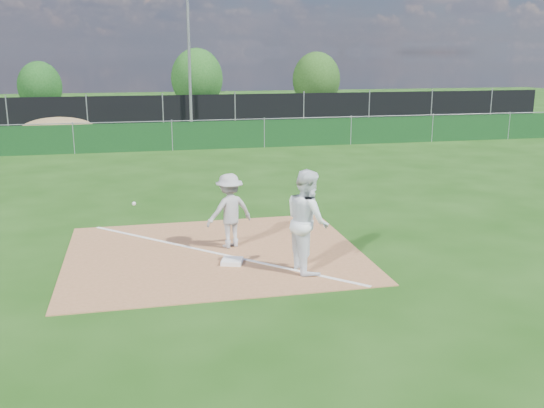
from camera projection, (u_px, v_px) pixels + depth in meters
The scene contains 17 objects.
ground at pixel (182, 172), 21.08m from camera, with size 90.00×90.00×0.00m, color #173F0D.
infield_dirt at pixel (214, 253), 12.56m from camera, with size 6.00×5.00×0.02m, color #99633D.
foul_line at pixel (214, 253), 12.56m from camera, with size 0.08×7.00×0.01m, color white.
green_fence at pixel (172, 136), 25.67m from camera, with size 44.00×0.05×1.20m, color #0E3413.
dirt_mound at pixel (58, 130), 27.93m from camera, with size 3.38×2.60×1.17m, color olive.
black_fence at pixel (163, 112), 33.17m from camera, with size 46.00×0.04×1.80m, color black.
parking_lot at pixel (160, 119), 38.12m from camera, with size 46.00×9.00×0.01m, color black.
light_pole at pixel (189, 54), 32.45m from camera, with size 0.16×0.16×8.00m, color slate.
first_base at pixel (232, 261), 11.93m from camera, with size 0.40×0.40×0.08m, color white.
play_at_first at pixel (229, 211), 12.78m from camera, with size 2.58×0.89×1.59m.
runner at pixel (307, 221), 11.39m from camera, with size 0.96×0.74×1.97m, color white.
car_left at pixel (36, 112), 35.17m from camera, with size 1.65×4.11×1.40m, color #AEB0B6.
car_mid at pixel (153, 107), 38.27m from camera, with size 1.44×4.14×1.36m, color black.
car_right at pixel (265, 108), 38.22m from camera, with size 1.77×4.34×1.26m, color black.
tree_left at pixel (40, 86), 41.62m from camera, with size 2.95×2.95×3.50m.
tree_mid at pixel (197, 78), 43.40m from camera, with size 3.70×3.70×4.39m.
tree_right at pixel (316, 80), 44.43m from camera, with size 3.48×3.48×4.13m.
Camera 1 is at (-1.42, -10.91, 4.06)m, focal length 40.00 mm.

